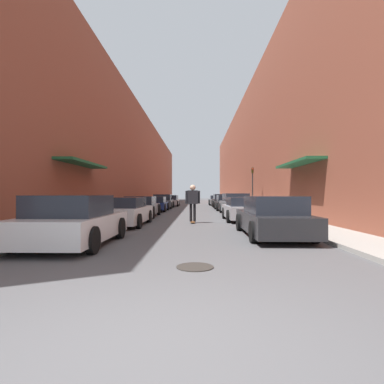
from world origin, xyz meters
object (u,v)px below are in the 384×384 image
object	(u,v)px
parked_car_left_0	(73,221)
parked_car_right_2	(235,204)
parked_car_right_0	(272,217)
parked_car_right_4	(222,201)
manhole_cover	(195,267)
parked_car_right_5	(217,200)
parked_car_left_4	(163,202)
traffic_light	(252,183)
parked_car_left_1	(125,212)
parked_car_left_5	(170,201)
skateboarder	(193,199)
parked_car_left_2	(141,207)
parked_car_right_3	(226,203)
parked_car_right_1	(245,209)
parked_car_left_3	(155,204)

from	to	relation	value
parked_car_left_0	parked_car_right_2	xyz separation A→B (m)	(5.91, 12.44, 0.04)
parked_car_right_0	parked_car_right_4	bearing A→B (deg)	89.73
manhole_cover	parked_car_right_5	bearing A→B (deg)	85.47
parked_car_left_4	parked_car_right_0	bearing A→B (deg)	-73.30
parked_car_right_0	traffic_light	distance (m)	14.89
parked_car_left_1	parked_car_left_5	distance (m)	21.14
parked_car_left_1	parked_car_right_5	bearing A→B (deg)	76.67
parked_car_left_5	parked_car_right_2	xyz separation A→B (m)	(5.72, -13.81, 0.08)
skateboarder	parked_car_right_2	bearing A→B (deg)	65.98
parked_car_left_5	manhole_cover	distance (m)	28.79
parked_car_right_4	parked_car_right_5	distance (m)	5.61
parked_car_left_4	parked_car_right_5	world-z (taller)	parked_car_left_4
parked_car_left_5	parked_car_left_4	bearing A→B (deg)	-92.46
parked_car_left_0	parked_car_left_4	world-z (taller)	same
parked_car_left_1	parked_car_left_4	xyz separation A→B (m)	(-0.16, 16.06, 0.04)
parked_car_left_2	parked_car_right_4	bearing A→B (deg)	65.94
parked_car_left_4	parked_car_right_3	world-z (taller)	parked_car_left_4
parked_car_right_1	parked_car_left_2	bearing A→B (deg)	156.49
parked_car_left_2	skateboarder	world-z (taller)	skateboarder
parked_car_left_5	parked_car_right_1	world-z (taller)	parked_car_left_5
parked_car_left_1	manhole_cover	distance (m)	8.14
parked_car_right_2	parked_car_right_0	bearing A→B (deg)	-90.71
parked_car_left_0	parked_car_right_4	xyz separation A→B (m)	(5.88, 23.32, 0.02)
parked_car_left_5	manhole_cover	xyz separation A→B (m)	(3.11, -28.62, -0.59)
parked_car_right_0	parked_car_right_1	size ratio (longest dim) A/B	1.16
parked_car_left_2	parked_car_right_3	distance (m)	9.54
parked_car_right_0	parked_car_right_1	xyz separation A→B (m)	(0.00, 5.69, -0.03)
parked_car_right_4	manhole_cover	xyz separation A→B (m)	(-2.58, -25.69, -0.66)
parked_car_right_2	parked_car_right_4	xyz separation A→B (m)	(-0.03, 10.88, -0.02)
parked_car_left_0	parked_car_left_2	world-z (taller)	parked_car_left_0
parked_car_right_2	parked_car_right_3	world-z (taller)	parked_car_right_2
parked_car_left_1	parked_car_left_5	bearing A→B (deg)	89.85
parked_car_right_4	skateboarder	world-z (taller)	skateboarder
parked_car_right_0	parked_car_right_2	size ratio (longest dim) A/B	1.03
parked_car_right_2	parked_car_left_4	bearing A→B (deg)	124.21
manhole_cover	parked_car_left_4	bearing A→B (deg)	98.04
parked_car_right_3	parked_car_right_0	bearing A→B (deg)	-90.16
parked_car_left_5	parked_car_right_0	size ratio (longest dim) A/B	0.89
parked_car_right_0	parked_car_right_1	world-z (taller)	parked_car_right_0
parked_car_right_5	parked_car_left_4	bearing A→B (deg)	-126.83
manhole_cover	skateboarder	bearing A→B (deg)	91.18
parked_car_left_0	skateboarder	size ratio (longest dim) A/B	2.19
parked_car_left_0	parked_car_left_5	bearing A→B (deg)	89.58
parked_car_left_0	parked_car_left_5	size ratio (longest dim) A/B	0.97
parked_car_right_5	skateboarder	xyz separation A→B (m)	(-2.66, -22.75, 0.53)
traffic_light	parked_car_right_0	bearing A→B (deg)	-98.00
parked_car_right_2	manhole_cover	size ratio (longest dim) A/B	6.41
parked_car_right_5	parked_car_left_3	bearing A→B (deg)	-114.06
parked_car_right_5	skateboarder	distance (m)	22.91
parked_car_left_3	skateboarder	world-z (taller)	skateboarder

